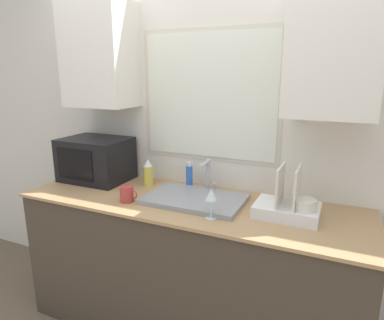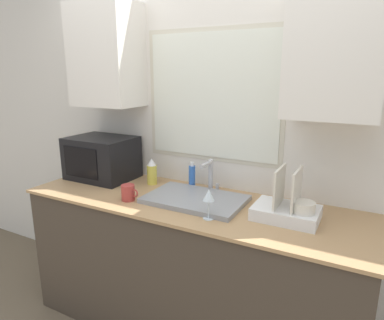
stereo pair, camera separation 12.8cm
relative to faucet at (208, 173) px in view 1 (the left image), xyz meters
name	(u,v)px [view 1 (the left image)]	position (x,y,z in m)	size (l,w,h in m)	color
countertop	(188,266)	(-0.05, -0.22, -0.60)	(2.20, 0.70, 0.93)	#42382D
wall_back	(209,121)	(-0.05, 0.12, 0.34)	(6.00, 0.38, 2.60)	silver
sink_basin	(195,199)	(0.00, -0.21, -0.12)	(0.61, 0.40, 0.03)	gray
faucet	(208,173)	(0.00, 0.00, 0.00)	(0.08, 0.16, 0.22)	#B7B7BC
microwave	(96,159)	(-0.86, -0.10, 0.03)	(0.48, 0.37, 0.32)	black
dish_rack	(289,206)	(0.57, -0.21, -0.07)	(0.35, 0.25, 0.29)	white
spray_bottle	(148,173)	(-0.44, -0.04, -0.04)	(0.07, 0.07, 0.19)	#D8CC4C
soap_bottle	(189,176)	(-0.15, 0.02, -0.05)	(0.05, 0.05, 0.19)	blue
mug_near_sink	(127,194)	(-0.39, -0.39, -0.08)	(0.12, 0.09, 0.10)	#A53833
wine_glass	(211,196)	(0.18, -0.40, 0.00)	(0.07, 0.07, 0.17)	silver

